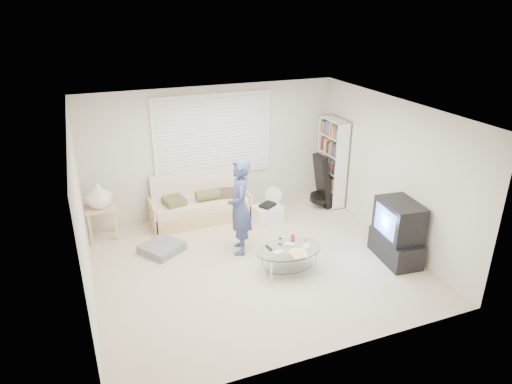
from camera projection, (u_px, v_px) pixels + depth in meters
name	position (u px, v px, depth m)	size (l,w,h in m)	color
ground	(255.00, 262.00, 7.45)	(5.00, 5.00, 0.00)	tan
room_shell	(244.00, 159.00, 7.22)	(5.02, 4.52, 2.51)	beige
window_blinds	(213.00, 136.00, 8.73)	(2.32, 0.08, 1.62)	silver
futon_sofa	(200.00, 205.00, 8.79)	(1.88, 0.76, 0.92)	tan
grey_floor_pillow	(162.00, 248.00, 7.75)	(0.60, 0.60, 0.14)	slate
side_table	(99.00, 197.00, 7.91)	(0.54, 0.44, 1.07)	tan
bookshelf	(332.00, 162.00, 9.28)	(0.28, 0.76, 1.80)	white
guitar_case	(322.00, 185.00, 9.24)	(0.40, 0.41, 1.11)	black
floor_fan	(272.00, 197.00, 9.06)	(0.35, 0.23, 0.57)	white
storage_bin	(268.00, 213.00, 8.76)	(0.56, 0.42, 0.37)	white
tv_unit	(397.00, 232.00, 7.37)	(0.60, 0.98, 1.02)	black
coffee_table	(289.00, 253.00, 7.10)	(1.10, 0.72, 0.52)	silver
standing_person	(240.00, 207.00, 7.48)	(0.60, 0.39, 1.64)	navy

